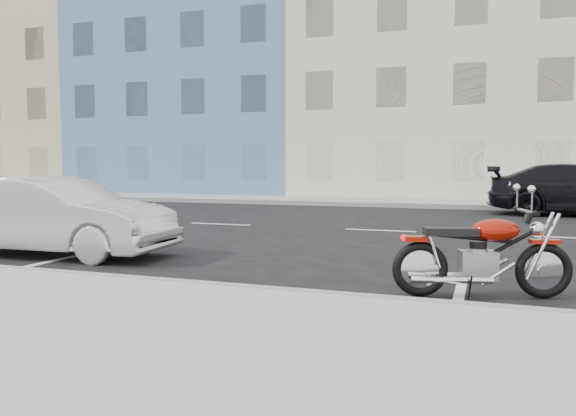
% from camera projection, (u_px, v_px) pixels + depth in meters
% --- Properties ---
extents(ground, '(120.00, 120.00, 0.00)m').
position_uv_depth(ground, '(473.00, 234.00, 11.99)').
color(ground, black).
rests_on(ground, ground).
extents(sidewalk_far, '(80.00, 3.40, 0.15)m').
position_uv_depth(sidewalk_far, '(344.00, 201.00, 21.84)').
color(sidewalk_far, gray).
rests_on(sidewalk_far, ground).
extents(curb_near, '(80.00, 0.12, 0.16)m').
position_uv_depth(curb_near, '(43.00, 275.00, 7.09)').
color(curb_near, gray).
rests_on(curb_near, ground).
extents(curb_far, '(80.00, 0.12, 0.16)m').
position_uv_depth(curb_far, '(333.00, 204.00, 20.24)').
color(curb_far, gray).
rests_on(curb_far, ground).
extents(bldg_far_west, '(12.00, 12.00, 12.00)m').
position_uv_depth(bldg_far_west, '(51.00, 94.00, 35.57)').
color(bldg_far_west, tan).
rests_on(bldg_far_west, ground).
extents(bldg_blue, '(12.00, 12.00, 13.00)m').
position_uv_depth(bldg_blue, '(222.00, 76.00, 31.50)').
color(bldg_blue, '#516A98').
rests_on(bldg_blue, ground).
extents(bldg_cream, '(12.00, 12.00, 11.50)m').
position_uv_depth(bldg_cream, '(442.00, 78.00, 27.53)').
color(bldg_cream, beige).
rests_on(bldg_cream, ground).
extents(motorcycle, '(1.92, 0.82, 0.99)m').
position_uv_depth(motorcycle, '(546.00, 258.00, 6.17)').
color(motorcycle, black).
rests_on(motorcycle, ground).
extents(sedan_silver, '(3.95, 1.56, 1.28)m').
position_uv_depth(sedan_silver, '(57.00, 216.00, 9.13)').
color(sedan_silver, '#ACAFB3').
rests_on(sedan_silver, ground).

